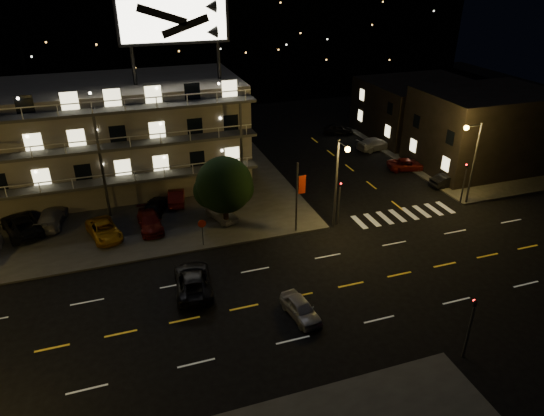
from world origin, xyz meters
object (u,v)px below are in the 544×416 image
object	(u,v)px
lot_car_2	(104,230)
road_car_west	(193,281)
lot_car_4	(221,213)
side_car_0	(449,180)
tree	(224,186)
road_car_east	(301,308)
lot_car_7	(51,217)

from	to	relation	value
lot_car_2	road_car_west	size ratio (longest dim) A/B	0.87
lot_car_4	side_car_0	size ratio (longest dim) A/B	0.93
lot_car_2	side_car_0	bearing A→B (deg)	-15.10
tree	road_car_east	bearing A→B (deg)	-82.41
tree	road_car_west	size ratio (longest dim) A/B	1.19
lot_car_2	lot_car_4	xyz separation A→B (m)	(9.99, -0.03, -0.01)
road_car_west	lot_car_2	bearing A→B (deg)	-53.08
lot_car_7	side_car_0	distance (m)	38.45
lot_car_2	road_car_east	bearing A→B (deg)	-65.52
lot_car_2	lot_car_4	bearing A→B (deg)	-14.75
lot_car_2	road_car_east	distance (m)	18.76
lot_car_4	road_car_east	distance (m)	14.65
lot_car_4	side_car_0	bearing A→B (deg)	-19.93
tree	road_car_west	bearing A→B (deg)	-118.21
side_car_0	lot_car_2	bearing A→B (deg)	87.64
tree	road_car_west	xyz separation A→B (m)	(-4.35, -8.11, -3.16)
lot_car_4	road_car_east	xyz separation A→B (m)	(1.82, -14.53, -0.16)
side_car_0	tree	bearing A→B (deg)	90.69
road_car_east	road_car_west	xyz separation A→B (m)	(-6.11, 5.09, 0.12)
lot_car_7	side_car_0	size ratio (longest dim) A/B	1.23
lot_car_7	tree	bearing A→B (deg)	168.67
road_car_west	tree	bearing A→B (deg)	-112.34
side_car_0	lot_car_4	bearing A→B (deg)	87.49
lot_car_2	lot_car_7	world-z (taller)	lot_car_7
lot_car_2	lot_car_7	xyz separation A→B (m)	(-4.30, 3.65, 0.07)
lot_car_4	lot_car_2	bearing A→B (deg)	160.56
lot_car_2	side_car_0	world-z (taller)	lot_car_2
lot_car_7	road_car_east	distance (m)	24.32
lot_car_4	lot_car_7	size ratio (longest dim) A/B	0.75
lot_car_2	lot_car_4	distance (m)	9.99
lot_car_4	side_car_0	world-z (taller)	lot_car_4
lot_car_4	road_car_west	xyz separation A→B (m)	(-4.29, -9.44, -0.04)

